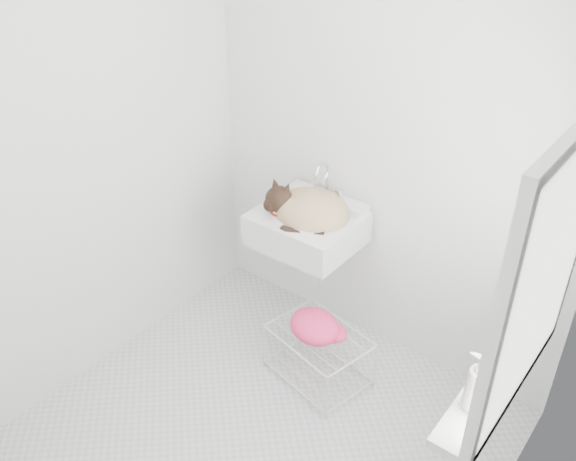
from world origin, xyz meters
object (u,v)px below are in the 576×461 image
Objects in this scene: sink at (307,214)px; cat at (308,210)px; wire_rack at (318,356)px; bottle_a at (473,408)px; bottle_c at (511,352)px; bottle_b at (496,374)px.

sink is 0.05m from cat.
wire_rack is 1.33m from bottle_a.
cat is at bearing 164.29° from bottle_c.
cat is (0.01, -0.02, 0.04)m from sink.
wire_rack is 1.26m from bottle_b.
sink is at bearing 157.59° from bottle_b.
wire_rack is at bearing -42.80° from sink.
bottle_c is at bearing 90.00° from bottle_b.
wire_rack is 2.42× the size of bottle_a.
bottle_c is (0.00, 0.16, 0.00)m from bottle_b.
sink is at bearing 137.20° from wire_rack.
sink reaches higher than wire_rack.
wire_rack is at bearing 173.50° from bottle_c.
wire_rack is at bearing -55.41° from cat.
wire_rack is 2.74× the size of bottle_c.
bottle_a is at bearing -30.08° from sink.
bottle_b is (1.30, -0.54, 0.00)m from sink.
bottle_b is 0.16m from bottle_c.
cat is 2.50× the size of bottle_b.
sink is 2.84× the size of bottle_b.
bottle_c is (0.00, 0.37, 0.00)m from bottle_a.
wire_rack is 2.64× the size of bottle_b.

